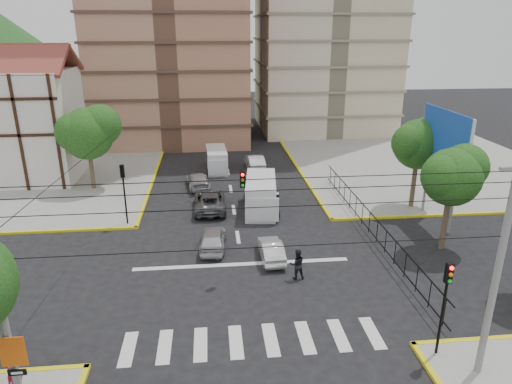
{
  "coord_description": "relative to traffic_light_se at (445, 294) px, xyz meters",
  "views": [
    {
      "loc": [
        -1.64,
        -23.18,
        13.45
      ],
      "look_at": [
        1.03,
        2.87,
        4.0
      ],
      "focal_mm": 32.0,
      "sensor_mm": 36.0,
      "label": 1
    }
  ],
  "objects": [
    {
      "name": "ground",
      "position": [
        -7.8,
        7.8,
        -3.11
      ],
      "size": [
        160.0,
        160.0,
        0.0
      ],
      "primitive_type": "plane",
      "color": "black",
      "rests_on": "ground"
    },
    {
      "name": "car_grey_mid_left",
      "position": [
        -9.65,
        18.1,
        -2.39
      ],
      "size": [
        2.44,
        5.21,
        1.44
      ],
      "primitive_type": "imported",
      "rotation": [
        0.0,
        0.0,
        3.15
      ],
      "color": "#5A5D62",
      "rests_on": "ground"
    },
    {
      "name": "traffic_light_se",
      "position": [
        0.0,
        0.0,
        0.0
      ],
      "size": [
        0.28,
        0.22,
        4.4
      ],
      "color": "black",
      "rests_on": "ground"
    },
    {
      "name": "tree_park_c",
      "position": [
        6.29,
        16.81,
        2.22
      ],
      "size": [
        4.65,
        3.8,
        7.25
      ],
      "color": "#473828",
      "rests_on": "ground"
    },
    {
      "name": "pedestrian_crosswalk",
      "position": [
        -4.82,
        7.05,
        -2.21
      ],
      "size": [
        0.9,
        0.71,
        1.81
      ],
      "primitive_type": "imported",
      "rotation": [
        0.0,
        0.0,
        3.17
      ],
      "color": "black",
      "rests_on": "ground"
    },
    {
      "name": "sidewalk_ne",
      "position": [
        12.2,
        27.8,
        -3.04
      ],
      "size": [
        26.0,
        26.0,
        0.15
      ],
      "primitive_type": "cube",
      "color": "gray",
      "rests_on": "ground"
    },
    {
      "name": "utility_pole_se",
      "position": [
        1.2,
        -1.2,
        1.65
      ],
      "size": [
        1.4,
        0.28,
        9.0
      ],
      "color": "slate",
      "rests_on": "ground"
    },
    {
      "name": "billboard",
      "position": [
        6.65,
        13.8,
        2.89
      ],
      "size": [
        0.36,
        6.2,
        8.1
      ],
      "color": "slate",
      "rests_on": "ground"
    },
    {
      "name": "van_right_lane",
      "position": [
        -5.69,
        17.28,
        -1.86
      ],
      "size": [
        2.87,
        5.92,
        2.56
      ],
      "rotation": [
        0.0,
        0.0,
        -0.12
      ],
      "color": "silver",
      "rests_on": "ground"
    },
    {
      "name": "van_left_lane",
      "position": [
        -8.88,
        28.27,
        -2.05
      ],
      "size": [
        2.06,
        4.91,
        2.18
      ],
      "rotation": [
        0.0,
        0.0,
        0.04
      ],
      "color": "silver",
      "rests_on": "ground"
    },
    {
      "name": "tudor_building",
      "position": [
        -26.8,
        27.8,
        2.14
      ],
      "size": [
        10.8,
        8.05,
        12.23
      ],
      "color": "silver",
      "rests_on": "ground"
    },
    {
      "name": "tree_tudor",
      "position": [
        -19.7,
        23.81,
        2.11
      ],
      "size": [
        5.39,
        4.4,
        7.43
      ],
      "color": "#473828",
      "rests_on": "ground"
    },
    {
      "name": "car_silver_rear_left",
      "position": [
        -10.66,
        23.43,
        -2.46
      ],
      "size": [
        2.39,
        4.67,
        1.3
      ],
      "primitive_type": "imported",
      "rotation": [
        0.0,
        0.0,
        3.27
      ],
      "color": "#BCBCC1",
      "rests_on": "ground"
    },
    {
      "name": "car_white_front_right",
      "position": [
        -5.96,
        9.54,
        -2.5
      ],
      "size": [
        1.4,
        3.73,
        1.22
      ],
      "primitive_type": "imported",
      "rotation": [
        0.0,
        0.0,
        3.17
      ],
      "color": "white",
      "rests_on": "ground"
    },
    {
      "name": "car_silver_front_left",
      "position": [
        -9.5,
        11.34,
        -2.43
      ],
      "size": [
        1.9,
        4.12,
        1.37
      ],
      "primitive_type": "imported",
      "rotation": [
        0.0,
        0.0,
        3.07
      ],
      "color": "silver",
      "rests_on": "ground"
    },
    {
      "name": "traffic_light_hanging",
      "position": [
        -7.8,
        5.76,
        2.79
      ],
      "size": [
        18.0,
        9.12,
        0.92
      ],
      "color": "black",
      "rests_on": "ground"
    },
    {
      "name": "sidewalk_nw",
      "position": [
        -27.8,
        27.8,
        -3.04
      ],
      "size": [
        26.0,
        26.0,
        0.15
      ],
      "primitive_type": "cube",
      "color": "gray",
      "rests_on": "ground"
    },
    {
      "name": "traffic_light_nw",
      "position": [
        -15.6,
        15.6,
        0.0
      ],
      "size": [
        0.28,
        0.22,
        4.4
      ],
      "color": "black",
      "rests_on": "ground"
    },
    {
      "name": "park_fence",
      "position": [
        1.2,
        12.3,
        -3.11
      ],
      "size": [
        0.1,
        22.5,
        1.66
      ],
      "primitive_type": null,
      "color": "black",
      "rests_on": "ground"
    },
    {
      "name": "crosswalk_stripes",
      "position": [
        -7.8,
        1.8,
        -3.11
      ],
      "size": [
        12.0,
        2.4,
        0.01
      ],
      "primitive_type": "cube",
      "color": "silver",
      "rests_on": "ground"
    },
    {
      "name": "car_white_rear_right",
      "position": [
        -5.05,
        28.59,
        -2.37
      ],
      "size": [
        1.81,
        4.57,
        1.48
      ],
      "primitive_type": "imported",
      "rotation": [
        0.0,
        0.0,
        3.2
      ],
      "color": "silver",
      "rests_on": "ground"
    },
    {
      "name": "stop_line",
      "position": [
        -7.8,
        9.0,
        -3.11
      ],
      "size": [
        13.0,
        0.4,
        0.01
      ],
      "primitive_type": "cube",
      "color": "silver",
      "rests_on": "ground"
    },
    {
      "name": "car_darkgrey_mid_right",
      "position": [
        -5.64,
        22.67,
        -2.5
      ],
      "size": [
        2.01,
        3.77,
        1.22
      ],
      "primitive_type": "imported",
      "rotation": [
        0.0,
        0.0,
        3.3
      ],
      "color": "black",
      "rests_on": "ground"
    },
    {
      "name": "tree_park_a",
      "position": [
        5.28,
        9.81,
        1.9
      ],
      "size": [
        4.41,
        3.6,
        6.83
      ],
      "color": "#473828",
      "rests_on": "ground"
    },
    {
      "name": "district_sign",
      "position": [
        -16.6,
        -1.44,
        -0.66
      ],
      "size": [
        0.9,
        0.12,
        3.2
      ],
      "color": "slate",
      "rests_on": "ground"
    }
  ]
}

